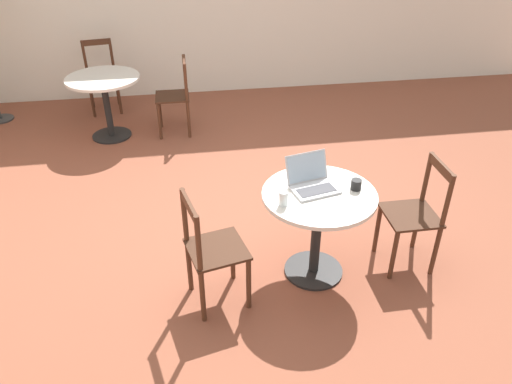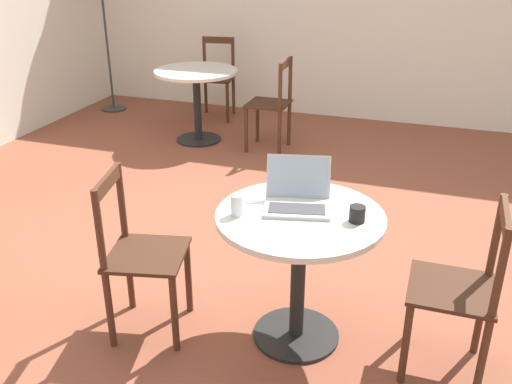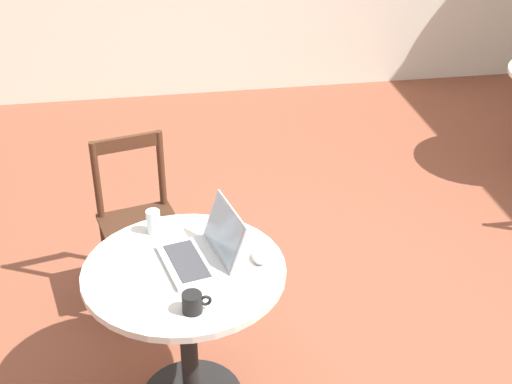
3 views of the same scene
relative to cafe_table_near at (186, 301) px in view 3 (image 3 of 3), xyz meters
The scene contains 7 objects.
ground_plane 0.98m from the cafe_table_near, 23.99° to the left, with size 16.00×16.00×0.00m, color brown.
cafe_table_near is the anchor object (origin of this frame).
chair_near_back 0.81m from the cafe_table_near, 102.97° to the left, with size 0.46×0.46×0.87m.
laptop 0.23m from the cafe_table_near, 24.74° to the left, with size 0.35×0.37×0.22m.
mouse 0.35m from the cafe_table_near, ahead, with size 0.06×0.10×0.03m.
mug 0.33m from the cafe_table_near, 86.92° to the right, with size 0.11×0.07×0.08m.
drinking_glass 0.37m from the cafe_table_near, 110.59° to the left, with size 0.06×0.06×0.10m.
Camera 3 is at (-0.83, -2.62, 2.40)m, focal length 50.00 mm.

